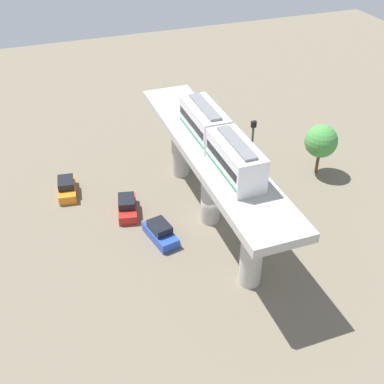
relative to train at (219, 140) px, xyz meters
The scene contains 8 objects.
ground_plane 10.13m from the train, 90.00° to the left, with size 120.00×120.00×0.00m, color #706654.
viaduct 4.02m from the train, 90.00° to the left, with size 5.20×28.00×8.47m.
train is the anchor object (origin of this frame).
parked_car_orange 19.27m from the train, 139.05° to the left, with size 2.32×4.40×1.76m.
parked_car_blue 10.80m from the train, behind, with size 2.61×4.48×1.76m.
parked_car_red 13.15m from the train, 143.42° to the left, with size 2.67×4.49×1.76m.
tree_near_viaduct 16.72m from the train, 20.52° to the left, with size 3.66×3.66×5.97m.
signal_post 5.21m from the train, ahead, with size 0.44×0.28×11.07m.
Camera 1 is at (-15.13, -36.12, 31.10)m, focal length 46.43 mm.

